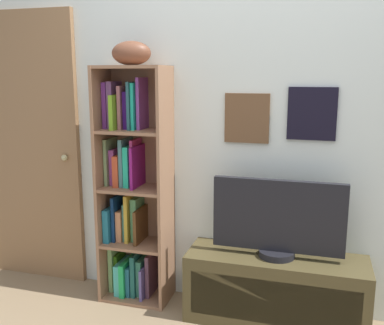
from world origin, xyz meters
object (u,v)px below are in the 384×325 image
Objects in this scene: tv_stand at (275,289)px; door at (33,150)px; television at (278,219)px; football at (131,53)px; bookshelf at (132,193)px.

tv_stand is 1.98m from door.
television is at bearing 90.00° from tv_stand.
television is at bearing -5.01° from door.
tv_stand is at bearing -2.42° from football.
door is at bearing 174.95° from tv_stand.
door is (-1.82, 0.16, 0.77)m from tv_stand.
tv_stand is (0.95, -0.04, -1.45)m from football.
bookshelf reaches higher than television.
bookshelf is 1.44× the size of tv_stand.
bookshelf is 6.37× the size of football.
tv_stand is at bearing -90.00° from television.
football is 1.11m from door.
bookshelf is 2.00× the size of television.
football is at bearing -7.90° from door.
door is at bearing 174.99° from television.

